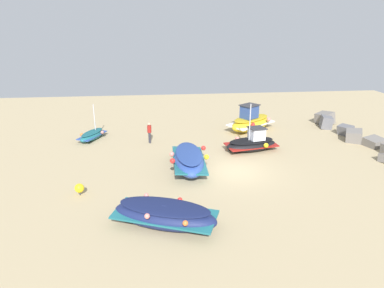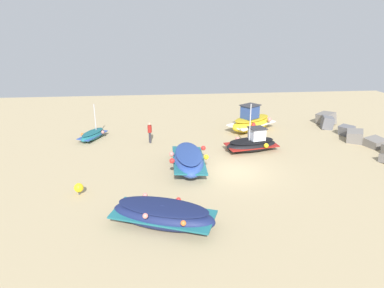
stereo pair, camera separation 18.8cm
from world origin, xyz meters
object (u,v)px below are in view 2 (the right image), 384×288
(fishing_boat_2, at_px, (252,143))
(fishing_boat_4, at_px, (93,135))
(fishing_boat_1, at_px, (163,214))
(mooring_buoy_0, at_px, (79,188))
(fishing_boat_0, at_px, (189,160))
(fishing_boat_3, at_px, (251,122))
(person_walking, at_px, (150,131))

(fishing_boat_2, distance_m, fishing_boat_4, 12.63)
(fishing_boat_1, xyz_separation_m, fishing_boat_2, (-9.47, 6.71, -0.02))
(fishing_boat_4, bearing_deg, mooring_buoy_0, 28.27)
(fishing_boat_0, relative_size, fishing_boat_2, 1.21)
(fishing_boat_1, height_order, mooring_buoy_0, fishing_boat_1)
(fishing_boat_4, bearing_deg, fishing_boat_1, 44.90)
(fishing_boat_3, xyz_separation_m, person_walking, (2.41, -8.71, 0.16))
(fishing_boat_0, xyz_separation_m, fishing_boat_4, (-6.87, -7.08, -0.26))
(fishing_boat_4, bearing_deg, fishing_boat_3, 117.94)
(fishing_boat_0, xyz_separation_m, fishing_boat_3, (-7.95, 6.20, 0.15))
(person_walking, bearing_deg, fishing_boat_0, 94.95)
(fishing_boat_2, bearing_deg, fishing_boat_4, 149.94)
(fishing_boat_1, distance_m, fishing_boat_2, 11.60)
(fishing_boat_3, bearing_deg, fishing_boat_1, 25.48)
(fishing_boat_4, bearing_deg, person_walking, 97.00)
(fishing_boat_3, distance_m, fishing_boat_4, 13.34)
(fishing_boat_1, bearing_deg, mooring_buoy_0, 163.71)
(fishing_boat_3, xyz_separation_m, fishing_boat_4, (1.07, -13.29, -0.41))
(fishing_boat_1, xyz_separation_m, fishing_boat_3, (-14.47, 7.99, 0.20))
(fishing_boat_2, height_order, fishing_boat_3, fishing_boat_2)
(fishing_boat_1, height_order, fishing_boat_4, fishing_boat_4)
(fishing_boat_0, xyz_separation_m, fishing_boat_1, (6.52, -1.79, -0.05))
(person_walking, distance_m, mooring_buoy_0, 9.29)
(fishing_boat_0, distance_m, mooring_buoy_0, 6.91)
(fishing_boat_1, relative_size, fishing_boat_4, 1.64)
(fishing_boat_0, bearing_deg, person_walking, -153.98)
(fishing_boat_0, height_order, fishing_boat_2, fishing_boat_2)
(fishing_boat_0, height_order, mooring_buoy_0, fishing_boat_0)
(fishing_boat_0, relative_size, mooring_buoy_0, 7.52)
(fishing_boat_2, xyz_separation_m, fishing_boat_4, (-3.93, -12.00, -0.19))
(fishing_boat_0, xyz_separation_m, fishing_boat_2, (-2.95, 4.92, -0.08))
(fishing_boat_4, distance_m, mooring_buoy_0, 9.87)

